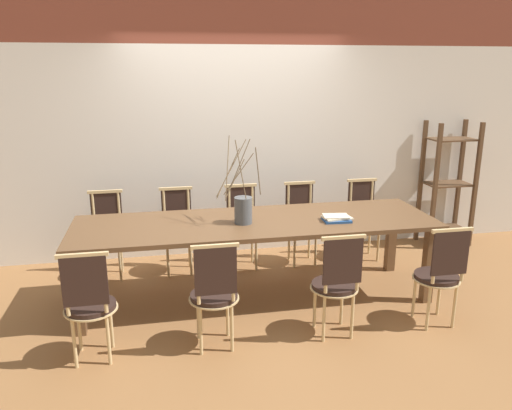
# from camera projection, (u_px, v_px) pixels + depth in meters

# --- Properties ---
(ground_plane) EXTENTS (16.00, 16.00, 0.00)m
(ground_plane) POSITION_uv_depth(u_px,v_px,m) (256.00, 297.00, 4.79)
(ground_plane) COLOR olive
(wall_rear) EXTENTS (12.00, 0.06, 3.20)m
(wall_rear) POSITION_uv_depth(u_px,v_px,m) (233.00, 116.00, 5.62)
(wall_rear) COLOR silver
(wall_rear) RESTS_ON ground_plane
(dining_table) EXTENTS (3.32, 0.98, 0.77)m
(dining_table) POSITION_uv_depth(u_px,v_px,m) (256.00, 229.00, 4.61)
(dining_table) COLOR brown
(dining_table) RESTS_ON ground_plane
(chair_near_leftend) EXTENTS (0.39, 0.39, 0.90)m
(chair_near_leftend) POSITION_uv_depth(u_px,v_px,m) (89.00, 302.00, 3.63)
(chair_near_leftend) COLOR black
(chair_near_leftend) RESTS_ON ground_plane
(chair_near_left) EXTENTS (0.39, 0.39, 0.90)m
(chair_near_left) POSITION_uv_depth(u_px,v_px,m) (215.00, 291.00, 3.80)
(chair_near_left) COLOR black
(chair_near_left) RESTS_ON ground_plane
(chair_near_center) EXTENTS (0.39, 0.39, 0.90)m
(chair_near_center) POSITION_uv_depth(u_px,v_px,m) (337.00, 281.00, 3.99)
(chair_near_center) COLOR black
(chair_near_center) RESTS_ON ground_plane
(chair_near_right) EXTENTS (0.39, 0.39, 0.90)m
(chair_near_right) POSITION_uv_depth(u_px,v_px,m) (440.00, 272.00, 4.15)
(chair_near_right) COLOR black
(chair_near_right) RESTS_ON ground_plane
(chair_far_leftend) EXTENTS (0.39, 0.39, 0.90)m
(chair_far_leftend) POSITION_uv_depth(u_px,v_px,m) (107.00, 232.00, 5.17)
(chair_far_leftend) COLOR black
(chair_far_leftend) RESTS_ON ground_plane
(chair_far_left) EXTENTS (0.39, 0.39, 0.90)m
(chair_far_left) POSITION_uv_depth(u_px,v_px,m) (178.00, 228.00, 5.30)
(chair_far_left) COLOR black
(chair_far_left) RESTS_ON ground_plane
(chair_far_center) EXTENTS (0.39, 0.39, 0.90)m
(chair_far_center) POSITION_uv_depth(u_px,v_px,m) (243.00, 224.00, 5.43)
(chair_far_center) COLOR black
(chair_far_center) RESTS_ON ground_plane
(chair_far_right) EXTENTS (0.39, 0.39, 0.90)m
(chair_far_right) POSITION_uv_depth(u_px,v_px,m) (301.00, 220.00, 5.56)
(chair_far_right) COLOR black
(chair_far_right) RESTS_ON ground_plane
(chair_far_rightend) EXTENTS (0.39, 0.39, 0.90)m
(chair_far_rightend) POSITION_uv_depth(u_px,v_px,m) (364.00, 217.00, 5.70)
(chair_far_rightend) COLOR black
(chair_far_rightend) RESTS_ON ground_plane
(vase_centerpiece) EXTENTS (0.42, 0.41, 0.78)m
(vase_centerpiece) POSITION_uv_depth(u_px,v_px,m) (243.00, 209.00, 4.48)
(vase_centerpiece) COLOR #4C5156
(vase_centerpiece) RESTS_ON dining_table
(book_stack) EXTENTS (0.27, 0.21, 0.05)m
(book_stack) POSITION_uv_depth(u_px,v_px,m) (336.00, 218.00, 4.58)
(book_stack) COLOR #234C8C
(book_stack) RESTS_ON dining_table
(shelving_rack) EXTENTS (0.57, 0.38, 1.52)m
(shelving_rack) POSITION_uv_depth(u_px,v_px,m) (448.00, 184.00, 6.09)
(shelving_rack) COLOR #513823
(shelving_rack) RESTS_ON ground_plane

